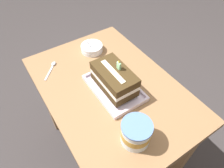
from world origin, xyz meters
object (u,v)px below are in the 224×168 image
ice_cream_tub (136,133)px  serving_spoon_near_tray (52,66)px  birthday_cake (114,79)px  bowl_stack (92,48)px  foil_tray (114,88)px

ice_cream_tub → serving_spoon_near_tray: (-0.63, -0.12, -0.05)m
ice_cream_tub → serving_spoon_near_tray: 0.64m
birthday_cake → serving_spoon_near_tray: (-0.34, -0.20, -0.07)m
birthday_cake → bowl_stack: 0.35m
bowl_stack → serving_spoon_near_tray: bearing=-89.5°
foil_tray → bowl_stack: 0.35m
serving_spoon_near_tray → bowl_stack: bearing=90.5°
bowl_stack → ice_cream_tub: size_ratio=1.05×
birthday_cake → ice_cream_tub: (0.29, -0.08, -0.02)m
foil_tray → birthday_cake: (-0.00, 0.00, 0.07)m
serving_spoon_near_tray → birthday_cake: bearing=31.0°
foil_tray → ice_cream_tub: size_ratio=2.49×
birthday_cake → bowl_stack: bearing=169.9°
birthday_cake → ice_cream_tub: 0.30m
bowl_stack → ice_cream_tub: 0.65m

